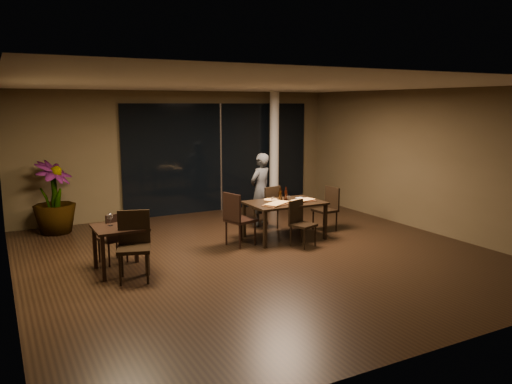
# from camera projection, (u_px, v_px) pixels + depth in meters

# --- Properties ---
(ground) EXTENTS (8.00, 8.00, 0.00)m
(ground) POSITION_uv_depth(u_px,v_px,m) (260.00, 255.00, 8.97)
(ground) COLOR black
(ground) RESTS_ON ground
(wall_back) EXTENTS (8.00, 0.10, 3.00)m
(wall_back) POSITION_uv_depth(u_px,v_px,m) (181.00, 153.00, 12.23)
(wall_back) COLOR #443924
(wall_back) RESTS_ON ground
(wall_front) EXTENTS (8.00, 0.10, 3.00)m
(wall_front) POSITION_uv_depth(u_px,v_px,m) (445.00, 219.00, 5.19)
(wall_front) COLOR #443924
(wall_front) RESTS_ON ground
(wall_left) EXTENTS (0.10, 8.00, 3.00)m
(wall_left) POSITION_uv_depth(u_px,v_px,m) (0.00, 191.00, 6.84)
(wall_left) COLOR #443924
(wall_left) RESTS_ON ground
(wall_right) EXTENTS (0.10, 8.00, 3.00)m
(wall_right) POSITION_uv_depth(u_px,v_px,m) (427.00, 161.00, 10.58)
(wall_right) COLOR #443924
(wall_right) RESTS_ON ground
(ceiling) EXTENTS (8.00, 8.00, 0.04)m
(ceiling) POSITION_uv_depth(u_px,v_px,m) (260.00, 84.00, 8.44)
(ceiling) COLOR silver
(ceiling) RESTS_ON wall_back
(window_panel) EXTENTS (5.00, 0.06, 2.70)m
(window_panel) POSITION_uv_depth(u_px,v_px,m) (220.00, 157.00, 12.64)
(window_panel) COLOR black
(window_panel) RESTS_ON ground
(column) EXTENTS (0.24, 0.24, 3.00)m
(column) POSITION_uv_depth(u_px,v_px,m) (274.00, 150.00, 12.99)
(column) COLOR silver
(column) RESTS_ON ground
(main_table) EXTENTS (1.50, 1.00, 0.75)m
(main_table) POSITION_uv_depth(u_px,v_px,m) (285.00, 205.00, 10.01)
(main_table) COLOR black
(main_table) RESTS_ON ground
(side_table) EXTENTS (0.80, 0.80, 0.75)m
(side_table) POSITION_uv_depth(u_px,v_px,m) (120.00, 234.00, 8.01)
(side_table) COLOR black
(side_table) RESTS_ON ground
(chair_main_far) EXTENTS (0.53, 0.53, 0.95)m
(chair_main_far) POSITION_uv_depth(u_px,v_px,m) (269.00, 205.00, 10.76)
(chair_main_far) COLOR black
(chair_main_far) RESTS_ON ground
(chair_main_near) EXTENTS (0.51, 0.51, 0.87)m
(chair_main_near) POSITION_uv_depth(u_px,v_px,m) (300.00, 221.00, 9.52)
(chair_main_near) COLOR black
(chair_main_near) RESTS_ON ground
(chair_main_left) EXTENTS (0.59, 0.59, 1.04)m
(chair_main_left) POSITION_uv_depth(u_px,v_px,m) (237.00, 216.00, 9.46)
(chair_main_left) COLOR black
(chair_main_left) RESTS_ON ground
(chair_main_right) EXTENTS (0.46, 0.46, 0.93)m
(chair_main_right) POSITION_uv_depth(u_px,v_px,m) (328.00, 206.00, 10.71)
(chair_main_right) COLOR black
(chair_main_right) RESTS_ON ground
(chair_side_far) EXTENTS (0.51, 0.51, 0.89)m
(chair_side_far) POSITION_uv_depth(u_px,v_px,m) (115.00, 235.00, 8.43)
(chair_side_far) COLOR black
(chair_side_far) RESTS_ON ground
(chair_side_near) EXTENTS (0.62, 0.62, 1.06)m
(chair_side_near) POSITION_uv_depth(u_px,v_px,m) (134.00, 242.00, 7.68)
(chair_side_near) COLOR black
(chair_side_near) RESTS_ON ground
(diner) EXTENTS (0.65, 0.54, 1.62)m
(diner) POSITION_uv_depth(u_px,v_px,m) (261.00, 189.00, 11.10)
(diner) COLOR #2E3033
(diner) RESTS_ON ground
(potted_plant) EXTENTS (1.18, 1.18, 1.53)m
(potted_plant) POSITION_uv_depth(u_px,v_px,m) (54.00, 197.00, 10.39)
(potted_plant) COLOR #1B521B
(potted_plant) RESTS_ON ground
(pizza_board_left) EXTENTS (0.69, 0.53, 0.01)m
(pizza_board_left) POSITION_uv_depth(u_px,v_px,m) (277.00, 204.00, 9.71)
(pizza_board_left) COLOR #4D2D18
(pizza_board_left) RESTS_ON main_table
(pizza_board_right) EXTENTS (0.51, 0.26, 0.01)m
(pizza_board_right) POSITION_uv_depth(u_px,v_px,m) (303.00, 201.00, 10.03)
(pizza_board_right) COLOR #4F2C19
(pizza_board_right) RESTS_ON main_table
(oblong_pizza_left) EXTENTS (0.60, 0.49, 0.02)m
(oblong_pizza_left) POSITION_uv_depth(u_px,v_px,m) (277.00, 203.00, 9.71)
(oblong_pizza_left) COLOR maroon
(oblong_pizza_left) RESTS_ON pizza_board_left
(oblong_pizza_right) EXTENTS (0.52, 0.32, 0.02)m
(oblong_pizza_right) POSITION_uv_depth(u_px,v_px,m) (303.00, 200.00, 10.03)
(oblong_pizza_right) COLOR maroon
(oblong_pizza_right) RESTS_ON pizza_board_right
(round_pizza) EXTENTS (0.27, 0.27, 0.01)m
(round_pizza) POSITION_uv_depth(u_px,v_px,m) (271.00, 200.00, 10.16)
(round_pizza) COLOR #B92F14
(round_pizza) RESTS_ON main_table
(bottle_a) EXTENTS (0.06, 0.06, 0.28)m
(bottle_a) POSITION_uv_depth(u_px,v_px,m) (280.00, 195.00, 10.00)
(bottle_a) COLOR black
(bottle_a) RESTS_ON main_table
(bottle_b) EXTENTS (0.06, 0.06, 0.29)m
(bottle_b) POSITION_uv_depth(u_px,v_px,m) (286.00, 194.00, 10.04)
(bottle_b) COLOR black
(bottle_b) RESTS_ON main_table
(bottle_c) EXTENTS (0.06, 0.06, 0.28)m
(bottle_c) POSITION_uv_depth(u_px,v_px,m) (281.00, 194.00, 10.05)
(bottle_c) COLOR black
(bottle_c) RESTS_ON main_table
(tumbler_left) EXTENTS (0.08, 0.08, 0.10)m
(tumbler_left) POSITION_uv_depth(u_px,v_px,m) (273.00, 199.00, 9.99)
(tumbler_left) COLOR white
(tumbler_left) RESTS_ON main_table
(tumbler_right) EXTENTS (0.07, 0.07, 0.09)m
(tumbler_right) POSITION_uv_depth(u_px,v_px,m) (289.00, 198.00, 10.20)
(tumbler_right) COLOR white
(tumbler_right) RESTS_ON main_table
(napkin_near) EXTENTS (0.19, 0.13, 0.01)m
(napkin_near) POSITION_uv_depth(u_px,v_px,m) (311.00, 200.00, 10.12)
(napkin_near) COLOR white
(napkin_near) RESTS_ON main_table
(napkin_far) EXTENTS (0.19, 0.13, 0.01)m
(napkin_far) POSITION_uv_depth(u_px,v_px,m) (300.00, 198.00, 10.36)
(napkin_far) COLOR white
(napkin_far) RESTS_ON main_table
(wine_glass_a) EXTENTS (0.09, 0.09, 0.19)m
(wine_glass_a) POSITION_uv_depth(u_px,v_px,m) (110.00, 220.00, 8.02)
(wine_glass_a) COLOR white
(wine_glass_a) RESTS_ON side_table
(wine_glass_b) EXTENTS (0.09, 0.09, 0.19)m
(wine_glass_b) POSITION_uv_depth(u_px,v_px,m) (129.00, 220.00, 7.99)
(wine_glass_b) COLOR white
(wine_glass_b) RESTS_ON side_table
(side_napkin) EXTENTS (0.20, 0.16, 0.01)m
(side_napkin) POSITION_uv_depth(u_px,v_px,m) (127.00, 227.00, 7.90)
(side_napkin) COLOR white
(side_napkin) RESTS_ON side_table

